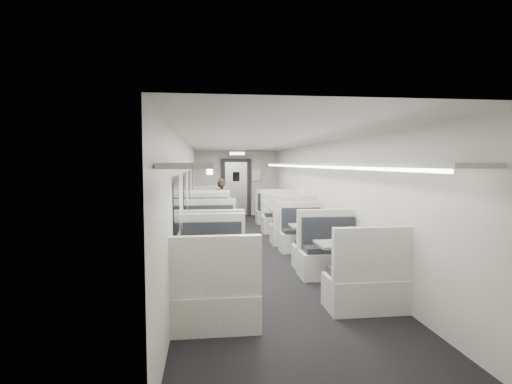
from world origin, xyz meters
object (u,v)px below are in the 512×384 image
object	(u,v)px
booth_right_a	(275,215)
vestibule_door	(236,188)
booth_left_a	(210,215)
booth_right_b	(287,222)
passenger	(222,203)
booth_left_c	(211,244)
booth_right_c	(311,241)
exit_sign	(237,154)
booth_left_d	(214,277)
booth_right_d	(346,266)
booth_left_b	(210,227)

from	to	relation	value
booth_right_a	vestibule_door	world-z (taller)	vestibule_door
booth_left_a	booth_right_b	world-z (taller)	booth_left_a
passenger	vestibule_door	size ratio (longest dim) A/B	0.70
booth_left_c	passenger	world-z (taller)	passenger
passenger	booth_left_a	bearing A→B (deg)	175.46
booth_left_a	booth_right_c	distance (m)	4.59
booth_right_b	passenger	distance (m)	2.43
vestibule_door	exit_sign	world-z (taller)	exit_sign
booth_left_a	exit_sign	world-z (taller)	exit_sign
booth_left_a	booth_left_c	distance (m)	4.32
booth_left_d	booth_right_b	bearing A→B (deg)	67.06
booth_right_a	exit_sign	size ratio (longest dim) A/B	3.26
booth_left_d	booth_right_d	bearing A→B (deg)	9.74
booth_left_c	booth_right_d	size ratio (longest dim) A/B	1.03
booth_right_b	exit_sign	bearing A→B (deg)	104.00
booth_right_c	passenger	xyz separation A→B (m)	(-1.62, 4.12, 0.38)
booth_left_c	booth_left_d	size ratio (longest dim) A/B	1.03
booth_left_d	passenger	world-z (taller)	passenger
booth_right_a	passenger	bearing A→B (deg)	-179.76
booth_left_c	vestibule_door	size ratio (longest dim) A/B	1.04
booth_left_a	passenger	xyz separation A→B (m)	(0.38, -0.01, 0.33)
booth_right_d	exit_sign	bearing A→B (deg)	96.80
booth_right_a	booth_left_d	bearing A→B (deg)	-107.06
booth_left_c	booth_right_a	size ratio (longest dim) A/B	1.08
exit_sign	booth_left_d	bearing A→B (deg)	-96.53
booth_left_c	exit_sign	xyz separation A→B (m)	(1.00, 6.53, 1.89)
booth_left_a	booth_right_b	size ratio (longest dim) A/B	1.01
booth_right_a	booth_right_c	size ratio (longest dim) A/B	1.01
booth_left_b	booth_left_d	size ratio (longest dim) A/B	1.01
booth_left_c	booth_right_c	xyz separation A→B (m)	(2.00, 0.19, -0.04)
booth_left_b	booth_right_c	xyz separation A→B (m)	(2.00, -1.98, -0.03)
booth_left_a	booth_right_d	world-z (taller)	booth_left_a
booth_right_c	booth_right_a	bearing A→B (deg)	90.00
booth_right_a	exit_sign	distance (m)	3.10
exit_sign	booth_left_c	bearing A→B (deg)	-98.71
exit_sign	booth_right_a	bearing A→B (deg)	-65.74
booth_right_d	passenger	xyz separation A→B (m)	(-1.62, 6.17, 0.36)
booth_right_b	booth_right_c	size ratio (longest dim) A/B	1.12
booth_right_d	booth_left_b	bearing A→B (deg)	116.38
passenger	vestibule_door	world-z (taller)	vestibule_door
booth_right_b	booth_right_c	world-z (taller)	booth_right_b
booth_left_b	booth_right_d	xyz separation A→B (m)	(2.00, -4.03, -0.00)
booth_right_b	booth_right_d	bearing A→B (deg)	-90.00
booth_left_d	booth_left_b	bearing A→B (deg)	90.00
booth_left_a	booth_left_c	bearing A→B (deg)	-90.00
booth_right_d	passenger	size ratio (longest dim) A/B	1.44
booth_left_c	booth_right_a	world-z (taller)	booth_left_c
booth_right_b	exit_sign	xyz separation A→B (m)	(-1.00, 4.01, 1.88)
booth_left_c	passenger	size ratio (longest dim) A/B	1.49
booth_left_a	booth_right_c	size ratio (longest dim) A/B	1.13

